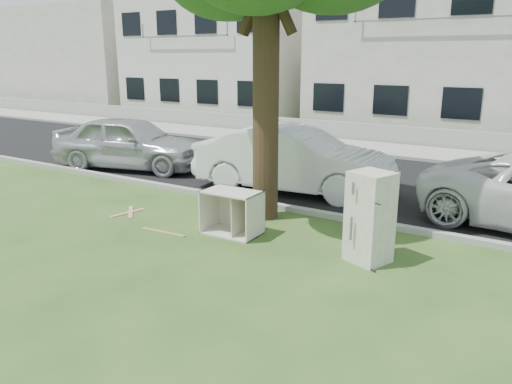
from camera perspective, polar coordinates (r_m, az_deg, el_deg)
The scene contains 16 objects.
ground at distance 9.14m, azimuth -2.58°, elevation -6.25°, with size 120.00×120.00×0.00m, color #2A491A.
road at distance 14.27m, azimuth 11.09°, elevation 1.43°, with size 120.00×7.00×0.01m, color black.
kerb_near at distance 11.13m, azimuth 4.53°, elevation -2.29°, with size 120.00×0.18×0.12m, color gray.
kerb_far at distance 17.57m, azimuth 15.25°, elevation 3.75°, with size 120.00×0.18×0.12m, color gray.
sidewalk at distance 18.94m, azimuth 16.53°, elevation 4.48°, with size 120.00×2.80×0.01m, color gray.
low_wall at distance 20.41m, azimuth 17.82°, elevation 6.10°, with size 120.00×0.15×0.70m, color gray.
townhouse_left at distance 29.72m, azimuth -2.85°, elevation 15.61°, with size 10.20×8.16×7.04m.
townhouse_center at distance 24.98m, azimuth 21.37°, elevation 15.14°, with size 11.22×8.16×7.44m.
filler_left at distance 39.68m, azimuth -19.86°, elevation 14.20°, with size 16.00×9.00×6.40m, color beige.
fridge at distance 8.48m, azimuth 12.88°, elevation -2.84°, with size 0.63×0.59×1.54m, color #BBB7A9.
cabinet at distance 9.66m, azimuth -2.77°, elevation -2.34°, with size 1.10×0.68×0.86m, color silver.
plank_a at distance 9.99m, azimuth -10.58°, elevation -4.53°, with size 1.03×0.08×0.02m, color #978049.
plank_b at distance 11.40m, azimuth -14.13°, elevation -2.24°, with size 0.90×0.09×0.02m, color tan.
plank_c at distance 11.36m, azimuth -14.42°, elevation -2.32°, with size 0.83×0.09×0.02m, color tan.
car_center at distance 12.63m, azimuth 4.31°, elevation 3.71°, with size 1.75×5.03×1.66m, color silver.
car_left at distance 15.72m, azimuth -14.17°, elevation 5.51°, with size 1.91×4.74×1.61m, color #9FA0A5.
Camera 1 is at (4.81, -7.01, 3.35)m, focal length 35.00 mm.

